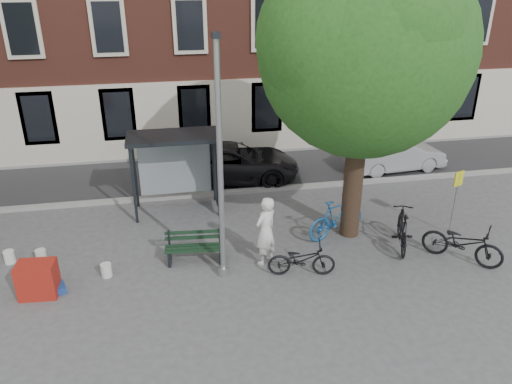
{
  "coord_description": "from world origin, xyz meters",
  "views": [
    {
      "loc": [
        -1.19,
        -10.94,
        7.42
      ],
      "look_at": [
        1.23,
        1.97,
        1.4
      ],
      "focal_mm": 35.0,
      "sensor_mm": 36.0,
      "label": 1
    }
  ],
  "objects_px": {
    "bike_d": "(402,229)",
    "notice_sign": "(457,189)",
    "car_silver": "(396,155)",
    "car_dark": "(232,162)",
    "bus_shelter": "(187,154)",
    "bike_b": "(337,218)",
    "bike_c": "(463,243)",
    "red_stand": "(38,279)",
    "bike_a": "(302,259)",
    "painter": "(266,231)",
    "bench": "(195,249)",
    "lamppost": "(221,177)"
  },
  "relations": [
    {
      "from": "car_silver",
      "to": "car_dark",
      "type": "bearing_deg",
      "value": 82.11
    },
    {
      "from": "bench",
      "to": "bike_c",
      "type": "distance_m",
      "value": 7.25
    },
    {
      "from": "bench",
      "to": "car_dark",
      "type": "bearing_deg",
      "value": 76.52
    },
    {
      "from": "red_stand",
      "to": "notice_sign",
      "type": "height_order",
      "value": "notice_sign"
    },
    {
      "from": "bus_shelter",
      "to": "bike_a",
      "type": "relative_size",
      "value": 1.63
    },
    {
      "from": "bike_c",
      "to": "notice_sign",
      "type": "relative_size",
      "value": 1.06
    },
    {
      "from": "lamppost",
      "to": "bench",
      "type": "relative_size",
      "value": 3.72
    },
    {
      "from": "lamppost",
      "to": "bike_d",
      "type": "relative_size",
      "value": 3.15
    },
    {
      "from": "bike_a",
      "to": "red_stand",
      "type": "distance_m",
      "value": 6.54
    },
    {
      "from": "bus_shelter",
      "to": "bike_d",
      "type": "relative_size",
      "value": 1.47
    },
    {
      "from": "lamppost",
      "to": "bike_c",
      "type": "xyz_separation_m",
      "value": [
        6.46,
        -0.5,
        -2.22
      ]
    },
    {
      "from": "bench",
      "to": "car_dark",
      "type": "xyz_separation_m",
      "value": [
        1.81,
        5.44,
        0.31
      ]
    },
    {
      "from": "lamppost",
      "to": "bench",
      "type": "distance_m",
      "value": 2.63
    },
    {
      "from": "bike_c",
      "to": "car_dark",
      "type": "height_order",
      "value": "car_dark"
    },
    {
      "from": "bench",
      "to": "red_stand",
      "type": "bearing_deg",
      "value": -162.54
    },
    {
      "from": "car_dark",
      "to": "car_silver",
      "type": "distance_m",
      "value": 6.45
    },
    {
      "from": "lamppost",
      "to": "bike_c",
      "type": "distance_m",
      "value": 6.85
    },
    {
      "from": "red_stand",
      "to": "car_silver",
      "type": "bearing_deg",
      "value": 26.56
    },
    {
      "from": "bench",
      "to": "bike_c",
      "type": "bearing_deg",
      "value": -5.64
    },
    {
      "from": "bus_shelter",
      "to": "bike_d",
      "type": "xyz_separation_m",
      "value": [
        5.79,
        -3.62,
        -1.34
      ]
    },
    {
      "from": "car_dark",
      "to": "red_stand",
      "type": "xyz_separation_m",
      "value": [
        -5.68,
        -6.3,
        -0.24
      ]
    },
    {
      "from": "lamppost",
      "to": "red_stand",
      "type": "bearing_deg",
      "value": -179.68
    },
    {
      "from": "bike_c",
      "to": "bike_d",
      "type": "distance_m",
      "value": 1.61
    },
    {
      "from": "bike_c",
      "to": "bike_d",
      "type": "xyz_separation_m",
      "value": [
        -1.27,
        0.99,
        0.02
      ]
    },
    {
      "from": "bus_shelter",
      "to": "bench",
      "type": "relative_size",
      "value": 1.73
    },
    {
      "from": "painter",
      "to": "bench",
      "type": "relative_size",
      "value": 1.18
    },
    {
      "from": "bench",
      "to": "bike_d",
      "type": "distance_m",
      "value": 5.87
    },
    {
      "from": "bus_shelter",
      "to": "car_dark",
      "type": "height_order",
      "value": "bus_shelter"
    },
    {
      "from": "bus_shelter",
      "to": "bike_b",
      "type": "relative_size",
      "value": 1.4
    },
    {
      "from": "painter",
      "to": "bench",
      "type": "distance_m",
      "value": 2.01
    },
    {
      "from": "bench",
      "to": "car_silver",
      "type": "height_order",
      "value": "car_silver"
    },
    {
      "from": "bike_a",
      "to": "notice_sign",
      "type": "relative_size",
      "value": 0.87
    },
    {
      "from": "lamppost",
      "to": "bike_b",
      "type": "bearing_deg",
      "value": 21.92
    },
    {
      "from": "lamppost",
      "to": "car_dark",
      "type": "xyz_separation_m",
      "value": [
        1.14,
        6.27,
        -2.1
      ]
    },
    {
      "from": "red_stand",
      "to": "bench",
      "type": "bearing_deg",
      "value": 12.51
    },
    {
      "from": "bike_c",
      "to": "bike_a",
      "type": "bearing_deg",
      "value": 130.47
    },
    {
      "from": "bench",
      "to": "bike_c",
      "type": "relative_size",
      "value": 0.77
    },
    {
      "from": "bike_d",
      "to": "notice_sign",
      "type": "xyz_separation_m",
      "value": [
        1.81,
        0.48,
        0.89
      ]
    },
    {
      "from": "notice_sign",
      "to": "bike_a",
      "type": "bearing_deg",
      "value": 175.98
    },
    {
      "from": "bus_shelter",
      "to": "bike_a",
      "type": "bearing_deg",
      "value": -59.64
    },
    {
      "from": "bike_d",
      "to": "notice_sign",
      "type": "height_order",
      "value": "notice_sign"
    },
    {
      "from": "bus_shelter",
      "to": "red_stand",
      "type": "xyz_separation_m",
      "value": [
        -3.93,
        -4.13,
        -1.47
      ]
    },
    {
      "from": "bike_b",
      "to": "painter",
      "type": "bearing_deg",
      "value": 91.61
    },
    {
      "from": "bus_shelter",
      "to": "bench",
      "type": "xyz_separation_m",
      "value": [
        -0.06,
        -3.27,
        -1.54
      ]
    },
    {
      "from": "bike_b",
      "to": "car_silver",
      "type": "relative_size",
      "value": 0.53
    },
    {
      "from": "lamppost",
      "to": "red_stand",
      "type": "xyz_separation_m",
      "value": [
        -4.54,
        -0.03,
        -2.33
      ]
    },
    {
      "from": "bench",
      "to": "bike_a",
      "type": "xyz_separation_m",
      "value": [
        2.67,
        -1.18,
        0.08
      ]
    },
    {
      "from": "painter",
      "to": "red_stand",
      "type": "relative_size",
      "value": 2.16
    },
    {
      "from": "lamppost",
      "to": "notice_sign",
      "type": "relative_size",
      "value": 3.04
    },
    {
      "from": "red_stand",
      "to": "bus_shelter",
      "type": "bearing_deg",
      "value": 46.44
    }
  ]
}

